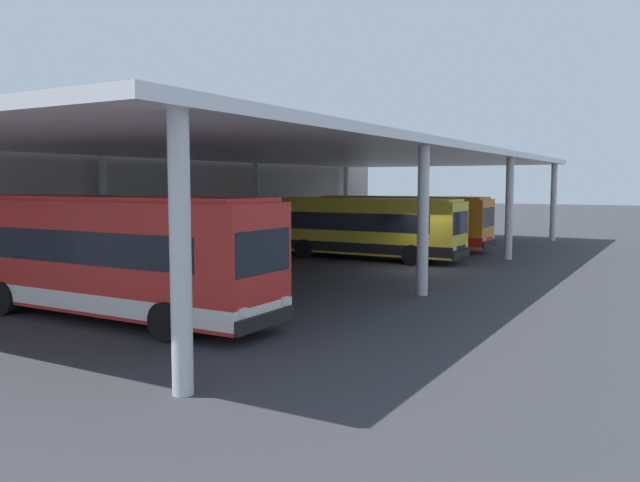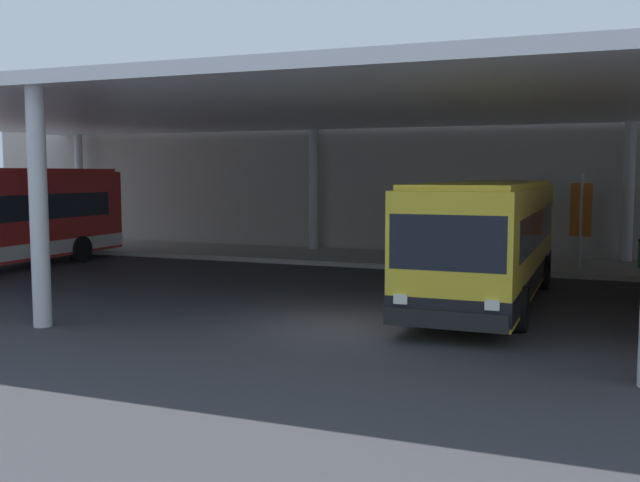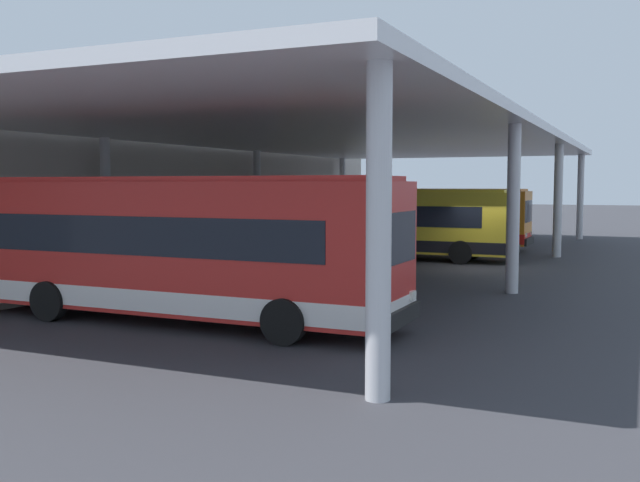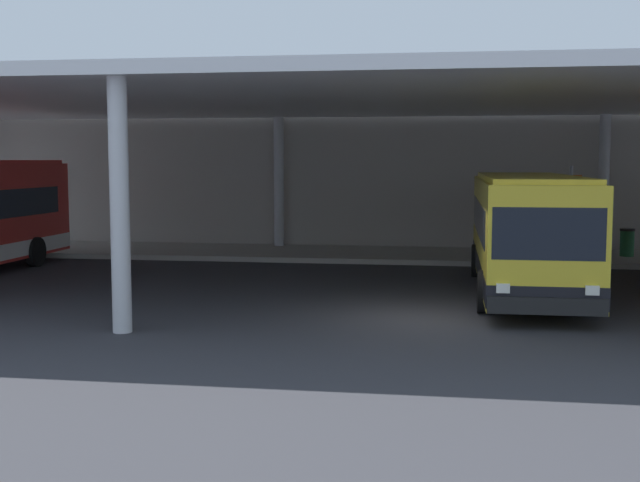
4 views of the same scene
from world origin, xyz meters
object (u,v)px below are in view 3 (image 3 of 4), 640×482
at_px(banner_sign, 286,211).
at_px(bus_second_bay, 398,222).
at_px(bus_nearest_bay, 180,248).
at_px(bench_waiting, 315,230).
at_px(trash_bin, 289,233).
at_px(bus_middle_bay, 428,217).

bearing_deg(banner_sign, bus_second_bay, -106.90).
height_order(bus_nearest_bay, bench_waiting, bus_nearest_bay).
bearing_deg(trash_bin, bench_waiting, 0.08).
bearing_deg(bench_waiting, bus_nearest_bay, -162.57).
xyz_separation_m(bus_second_bay, banner_sign, (2.07, 6.82, 0.32)).
distance_m(bus_middle_bay, bench_waiting, 7.79).
relative_size(bus_second_bay, banner_sign, 3.29).
xyz_separation_m(bus_nearest_bay, banner_sign, (19.08, 6.85, 0.14)).
bearing_deg(bench_waiting, banner_sign, -170.98).
distance_m(bus_second_bay, bench_waiting, 10.86).
relative_size(bus_middle_bay, banner_sign, 3.29).
height_order(bus_second_bay, bench_waiting, bus_second_bay).
bearing_deg(bus_second_bay, trash_bin, 61.56).
distance_m(bus_nearest_bay, banner_sign, 20.27).
relative_size(bus_nearest_bay, bench_waiting, 6.30).
bearing_deg(bench_waiting, bus_middle_bay, -104.19).
xyz_separation_m(bus_middle_bay, bench_waiting, (1.89, 7.49, -0.99)).
height_order(bench_waiting, trash_bin, trash_bin).
xyz_separation_m(bus_nearest_bay, trash_bin, (21.17, 7.72, -1.16)).
xyz_separation_m(bus_nearest_bay, bus_second_bay, (17.01, 0.03, -0.19)).
distance_m(bus_middle_bay, trash_bin, 7.71).
bearing_deg(trash_bin, banner_sign, -157.38).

